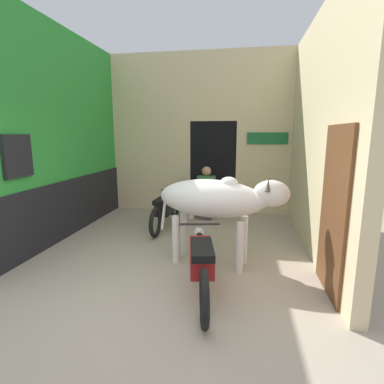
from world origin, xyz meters
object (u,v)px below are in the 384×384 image
(cow, at_px, (217,200))
(plastic_stool, at_px, (191,208))
(motorcycle_far, at_px, (166,208))
(shopkeeper_seated, at_px, (206,191))
(motorcycle_near, at_px, (201,260))

(cow, distance_m, plastic_stool, 2.75)
(motorcycle_far, height_order, plastic_stool, motorcycle_far)
(cow, relative_size, motorcycle_far, 1.01)
(cow, height_order, shopkeeper_seated, cow)
(motorcycle_near, distance_m, plastic_stool, 3.46)
(motorcycle_far, xyz_separation_m, shopkeeper_seated, (0.76, 0.82, 0.24))
(cow, xyz_separation_m, motorcycle_near, (-0.11, -0.88, -0.59))
(cow, bearing_deg, motorcycle_near, -97.24)
(motorcycle_far, relative_size, plastic_stool, 4.57)
(motorcycle_far, bearing_deg, shopkeeper_seated, 47.32)
(cow, height_order, motorcycle_far, cow)
(cow, relative_size, motorcycle_near, 1.00)
(plastic_stool, bearing_deg, shopkeeper_seated, 2.12)
(motorcycle_near, bearing_deg, motorcycle_far, 113.59)
(motorcycle_near, height_order, motorcycle_far, motorcycle_near)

